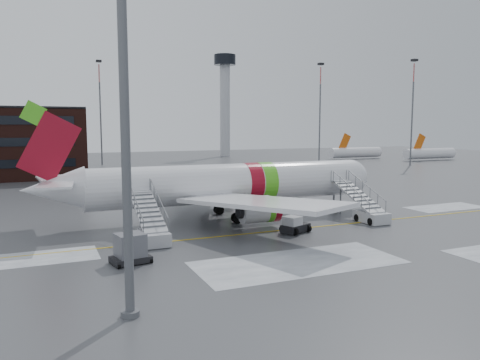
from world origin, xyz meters
name	(u,v)px	position (x,y,z in m)	size (l,w,h in m)	color
ground	(300,226)	(0.00, 0.00, 0.00)	(260.00, 260.00, 0.00)	#494C4F
airliner	(223,184)	(-5.22, 5.90, 3.42)	(35.03, 32.97, 11.18)	white
airstair_fwd	(367,210)	(6.98, -0.63, 1.06)	(2.05, 7.70, 3.48)	#ADB0B5
airstair_aft	(152,229)	(-13.75, -0.63, 1.06)	(2.05, 7.70, 3.48)	#AAACB2
pushback_tug	(294,225)	(-1.87, -2.25, 0.65)	(2.88, 2.57, 1.46)	black
uld_container	(130,249)	(-16.30, -5.68, 0.93)	(2.73, 2.20, 1.99)	black
light_mast_near	(123,51)	(-17.90, -14.54, 12.42)	(1.20, 1.20, 23.91)	#595B60
control_tower	(225,93)	(30.00, 95.00, 18.75)	(6.40, 6.40, 30.00)	#B2B5BA
light_mast_far_ne	(320,106)	(42.00, 62.00, 13.84)	(1.20, 1.20, 24.25)	#595B60
light_mast_far_n	(100,106)	(-8.00, 78.00, 13.84)	(1.20, 1.20, 24.25)	#595B60
light_mast_far_e	(413,105)	(58.00, 48.00, 13.84)	(1.20, 1.20, 24.25)	#595B60
distant_aircraft	(380,160)	(62.50, 64.00, 0.00)	(35.00, 18.00, 8.00)	#D8590C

